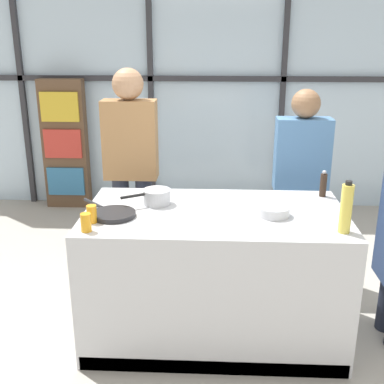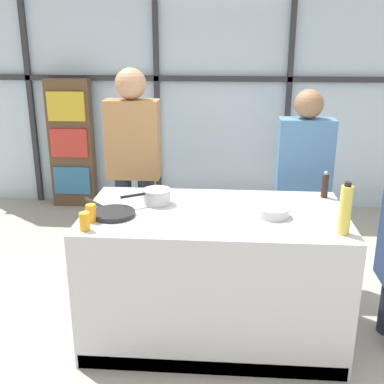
{
  "view_description": "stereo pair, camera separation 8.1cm",
  "coord_description": "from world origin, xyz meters",
  "px_view_note": "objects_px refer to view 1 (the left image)",
  "views": [
    {
      "loc": [
        -0.01,
        -2.99,
        2.06
      ],
      "look_at": [
        -0.16,
        0.1,
        1.02
      ],
      "focal_mm": 45.0,
      "sensor_mm": 36.0,
      "label": 1
    },
    {
      "loc": [
        0.07,
        -2.98,
        2.06
      ],
      "look_at": [
        -0.16,
        0.1,
        1.02
      ],
      "focal_mm": 45.0,
      "sensor_mm": 36.0,
      "label": 2
    }
  ],
  "objects_px": {
    "mixing_bowl": "(274,211)",
    "juice_glass_far": "(92,214)",
    "oil_bottle": "(346,208)",
    "saucepan": "(156,196)",
    "juice_glass_near": "(86,223)",
    "frying_pan": "(113,214)",
    "pepper_grinder": "(323,184)",
    "spectator_center_left": "(300,176)",
    "white_plate": "(269,203)",
    "spectator_far_left": "(131,162)"
  },
  "relations": [
    {
      "from": "mixing_bowl",
      "to": "juice_glass_far",
      "type": "distance_m",
      "value": 1.16
    },
    {
      "from": "mixing_bowl",
      "to": "oil_bottle",
      "type": "relative_size",
      "value": 0.64
    },
    {
      "from": "saucepan",
      "to": "juice_glass_far",
      "type": "bearing_deg",
      "value": -135.59
    },
    {
      "from": "juice_glass_near",
      "to": "frying_pan",
      "type": "bearing_deg",
      "value": 66.83
    },
    {
      "from": "frying_pan",
      "to": "juice_glass_near",
      "type": "height_order",
      "value": "juice_glass_near"
    },
    {
      "from": "frying_pan",
      "to": "pepper_grinder",
      "type": "relative_size",
      "value": 2.08
    },
    {
      "from": "saucepan",
      "to": "frying_pan",
      "type": "bearing_deg",
      "value": -136.43
    },
    {
      "from": "oil_bottle",
      "to": "pepper_grinder",
      "type": "xyz_separation_m",
      "value": [
        0.01,
        0.66,
        -0.06
      ]
    },
    {
      "from": "spectator_center_left",
      "to": "mixing_bowl",
      "type": "height_order",
      "value": "spectator_center_left"
    },
    {
      "from": "white_plate",
      "to": "pepper_grinder",
      "type": "height_order",
      "value": "pepper_grinder"
    },
    {
      "from": "mixing_bowl",
      "to": "spectator_center_left",
      "type": "bearing_deg",
      "value": 70.4
    },
    {
      "from": "frying_pan",
      "to": "saucepan",
      "type": "bearing_deg",
      "value": 43.57
    },
    {
      "from": "oil_bottle",
      "to": "pepper_grinder",
      "type": "height_order",
      "value": "oil_bottle"
    },
    {
      "from": "spectator_far_left",
      "to": "juice_glass_far",
      "type": "xyz_separation_m",
      "value": [
        -0.07,
        -1.07,
        -0.05
      ]
    },
    {
      "from": "mixing_bowl",
      "to": "juice_glass_far",
      "type": "height_order",
      "value": "juice_glass_far"
    },
    {
      "from": "oil_bottle",
      "to": "spectator_far_left",
      "type": "bearing_deg",
      "value": 142.0
    },
    {
      "from": "spectator_far_left",
      "to": "white_plate",
      "type": "xyz_separation_m",
      "value": [
        1.07,
        -0.67,
        -0.1
      ]
    },
    {
      "from": "white_plate",
      "to": "oil_bottle",
      "type": "distance_m",
      "value": 0.63
    },
    {
      "from": "frying_pan",
      "to": "juice_glass_far",
      "type": "height_order",
      "value": "juice_glass_far"
    },
    {
      "from": "oil_bottle",
      "to": "juice_glass_far",
      "type": "bearing_deg",
      "value": 177.12
    },
    {
      "from": "spectator_center_left",
      "to": "white_plate",
      "type": "height_order",
      "value": "spectator_center_left"
    },
    {
      "from": "juice_glass_far",
      "to": "oil_bottle",
      "type": "bearing_deg",
      "value": -2.88
    },
    {
      "from": "spectator_center_left",
      "to": "juice_glass_near",
      "type": "bearing_deg",
      "value": 39.5
    },
    {
      "from": "mixing_bowl",
      "to": "oil_bottle",
      "type": "bearing_deg",
      "value": -32.55
    },
    {
      "from": "spectator_center_left",
      "to": "saucepan",
      "type": "relative_size",
      "value": 5.01
    },
    {
      "from": "juice_glass_near",
      "to": "pepper_grinder",
      "type": "bearing_deg",
      "value": 25.05
    },
    {
      "from": "pepper_grinder",
      "to": "spectator_center_left",
      "type": "bearing_deg",
      "value": 98.95
    },
    {
      "from": "spectator_center_left",
      "to": "pepper_grinder",
      "type": "xyz_separation_m",
      "value": [
        0.08,
        -0.49,
        0.09
      ]
    },
    {
      "from": "frying_pan",
      "to": "juice_glass_near",
      "type": "distance_m",
      "value": 0.28
    },
    {
      "from": "saucepan",
      "to": "juice_glass_near",
      "type": "relative_size",
      "value": 2.91
    },
    {
      "from": "frying_pan",
      "to": "pepper_grinder",
      "type": "bearing_deg",
      "value": 18.06
    },
    {
      "from": "mixing_bowl",
      "to": "pepper_grinder",
      "type": "xyz_separation_m",
      "value": [
        0.4,
        0.41,
        0.05
      ]
    },
    {
      "from": "spectator_center_left",
      "to": "white_plate",
      "type": "bearing_deg",
      "value": 64.01
    },
    {
      "from": "oil_bottle",
      "to": "juice_glass_near",
      "type": "xyz_separation_m",
      "value": [
        -1.53,
        -0.06,
        -0.09
      ]
    },
    {
      "from": "oil_bottle",
      "to": "juice_glass_far",
      "type": "height_order",
      "value": "oil_bottle"
    },
    {
      "from": "saucepan",
      "to": "mixing_bowl",
      "type": "bearing_deg",
      "value": -13.27
    },
    {
      "from": "spectator_far_left",
      "to": "spectator_center_left",
      "type": "height_order",
      "value": "spectator_far_left"
    },
    {
      "from": "oil_bottle",
      "to": "juice_glass_far",
      "type": "relative_size",
      "value": 2.84
    },
    {
      "from": "oil_bottle",
      "to": "pepper_grinder",
      "type": "relative_size",
      "value": 1.63
    },
    {
      "from": "frying_pan",
      "to": "oil_bottle",
      "type": "bearing_deg",
      "value": -7.62
    },
    {
      "from": "spectator_center_left",
      "to": "oil_bottle",
      "type": "height_order",
      "value": "spectator_center_left"
    },
    {
      "from": "spectator_far_left",
      "to": "pepper_grinder",
      "type": "height_order",
      "value": "spectator_far_left"
    },
    {
      "from": "spectator_center_left",
      "to": "frying_pan",
      "type": "xyz_separation_m",
      "value": [
        -1.36,
        -0.96,
        0.01
      ]
    },
    {
      "from": "juice_glass_near",
      "to": "spectator_far_left",
      "type": "bearing_deg",
      "value": 86.84
    },
    {
      "from": "spectator_far_left",
      "to": "white_plate",
      "type": "relative_size",
      "value": 7.76
    },
    {
      "from": "white_plate",
      "to": "juice_glass_far",
      "type": "height_order",
      "value": "juice_glass_far"
    },
    {
      "from": "white_plate",
      "to": "mixing_bowl",
      "type": "bearing_deg",
      "value": -88.0
    },
    {
      "from": "frying_pan",
      "to": "mixing_bowl",
      "type": "relative_size",
      "value": 1.99
    },
    {
      "from": "mixing_bowl",
      "to": "frying_pan",
      "type": "bearing_deg",
      "value": -176.89
    },
    {
      "from": "saucepan",
      "to": "spectator_far_left",
      "type": "bearing_deg",
      "value": 112.48
    }
  ]
}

